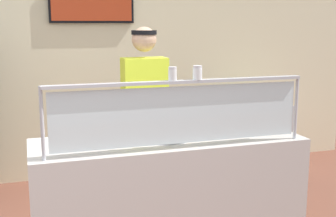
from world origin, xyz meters
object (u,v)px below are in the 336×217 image
pizza_server (159,133)px  worker_figure (146,115)px  pepper_flake_shaker (197,73)px  pizza_box_stack (257,98)px  pizza_tray (164,135)px  parmesan_shaker (172,75)px

pizza_server → worker_figure: size_ratio=0.16×
pizza_server → pepper_flake_shaker: 0.59m
pepper_flake_shaker → pizza_box_stack: (1.54, 1.93, -0.55)m
pizza_tray → pizza_box_stack: 2.31m
pepper_flake_shaker → pizza_box_stack: pepper_flake_shaker is taller
pizza_server → parmesan_shaker: 0.56m
pizza_tray → worker_figure: (0.01, 0.58, 0.04)m
pepper_flake_shaker → worker_figure: (-0.12, 0.92, -0.45)m
parmesan_shaker → pizza_box_stack: 2.64m
pizza_tray → pizza_box_stack: bearing=43.7°
pizza_server → worker_figure: worker_figure is taller
pizza_server → pizza_box_stack: 2.36m
pizza_tray → pizza_box_stack: (1.67, 1.60, -0.06)m
pizza_box_stack → parmesan_shaker: bearing=-131.6°
parmesan_shaker → pizza_box_stack: parmesan_shaker is taller
parmesan_shaker → pizza_box_stack: size_ratio=0.21×
worker_figure → pizza_box_stack: 1.95m
pizza_tray → worker_figure: 0.58m
pizza_server → worker_figure: 0.60m
pepper_flake_shaker → worker_figure: worker_figure is taller
pizza_tray → pepper_flake_shaker: pepper_flake_shaker is taller
worker_figure → pepper_flake_shaker: bearing=-82.6°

